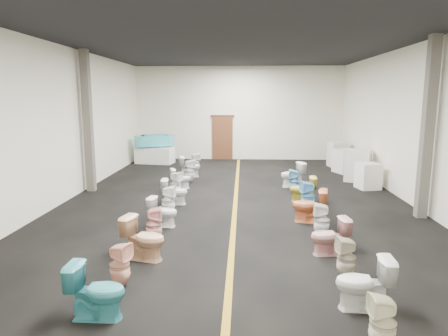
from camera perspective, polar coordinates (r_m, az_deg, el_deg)
The scene contains 39 objects.
floor at distance 11.95m, azimuth 1.67°, elevation -4.58°, with size 16.00×16.00×0.00m, color black.
ceiling at distance 11.66m, azimuth 1.78°, elevation 17.35°, with size 16.00×16.00×0.00m, color black.
wall_back at distance 19.58m, azimuth 2.16°, elevation 7.80°, with size 10.00×10.00×0.00m, color beige.
wall_front at distance 3.65m, azimuth -0.58°, elevation -2.14°, with size 10.00×10.00×0.00m, color beige.
wall_left at distance 12.70m, azimuth -21.58°, elevation 5.88°, with size 16.00×16.00×0.00m, color beige.
wall_right at distance 12.54m, azimuth 25.34°, elevation 5.58°, with size 16.00×16.00×0.00m, color beige.
aisle_stripe at distance 11.95m, azimuth 1.67°, elevation -4.57°, with size 0.12×15.60×0.01m, color #9B7316.
back_door at distance 19.63m, azimuth -0.21°, elevation 4.30°, with size 1.00×0.10×2.10m, color #562D19.
door_frame at distance 19.56m, azimuth -0.21°, elevation 7.42°, with size 1.15×0.08×0.10m, color #331C11.
column_left at distance 13.53m, azimuth -18.88°, elevation 6.26°, with size 0.25×0.25×4.50m, color #59544C.
column_right at distance 11.07m, azimuth 27.08°, elevation 4.97°, with size 0.25×0.25×4.50m, color #59544C.
display_table at distance 18.78m, azimuth -9.84°, elevation 1.81°, with size 1.68×0.84×0.75m, color white.
bathtub at distance 18.69m, azimuth -9.90°, elevation 3.92°, with size 1.75×1.16×0.55m.
appliance_crate_a at distance 14.17m, azimuth 19.90°, elevation -1.08°, with size 0.67×0.67×0.86m, color white.
appliance_crate_b at distance 15.32m, azimuth 18.59°, elevation 0.34°, with size 0.83×0.83×1.15m, color silver.
appliance_crate_c at distance 16.91m, azimuth 17.07°, elevation 0.95°, with size 0.83×0.83×0.94m, color silver.
appliance_crate_d at distance 18.25m, azimuth 16.01°, elevation 1.88°, with size 0.76×0.76×1.09m, color silver.
toilet_left_0 at distance 5.99m, azimuth -17.70°, elevation -16.41°, with size 0.45×0.78×0.80m, color teal.
toilet_left_1 at distance 6.82m, azimuth -14.66°, elevation -13.21°, with size 0.33×0.33×0.73m, color #FFBAA0.
toilet_left_2 at distance 7.75m, azimuth -11.37°, elevation -9.81°, with size 0.46×0.81×0.83m, color #DFAC82.
toilet_left_3 at distance 8.63m, azimuth -10.00°, elevation -7.96°, with size 0.34×0.34×0.75m, color #EBA4A0.
toilet_left_4 at distance 9.59m, azimuth -8.73°, elevation -6.21°, with size 0.39×0.69×0.71m, color white.
toilet_left_5 at distance 10.50m, azimuth -7.95°, elevation -4.59°, with size 0.34×0.35×0.76m, color white.
toilet_left_6 at distance 11.48m, azimuth -7.07°, elevation -3.36°, with size 0.41×0.73×0.74m, color white.
toilet_left_7 at distance 12.37m, azimuth -6.92°, elevation -2.29°, with size 0.35×0.36×0.78m, color white.
toilet_left_8 at distance 13.42m, azimuth -6.20°, elevation -1.50°, with size 0.39×0.68×0.69m, color white.
toilet_left_9 at distance 14.31m, azimuth -4.98°, elevation -0.45°, with size 0.38×0.39×0.84m, color silver.
toilet_left_10 at distance 15.31m, azimuth -4.92°, elevation 0.20°, with size 0.45×0.80×0.81m, color silver.
toilet_left_11 at distance 16.32m, azimuth -4.13°, elevation 0.77°, with size 0.35×0.36×0.78m, color white.
toilet_right_0 at distance 5.48m, azimuth 21.73°, elevation -19.85°, with size 0.32×0.32×0.71m, color beige.
toilet_right_1 at distance 6.25m, azimuth 19.33°, elevation -15.31°, with size 0.45×0.79×0.80m, color white.
toilet_right_2 at distance 7.20m, azimuth 17.09°, elevation -12.14°, with size 0.32×0.33×0.71m, color beige.
toilet_right_3 at distance 8.09m, azimuth 14.87°, elevation -9.41°, with size 0.42×0.73×0.74m, color #D89893.
toilet_right_4 at distance 9.03m, azimuth 13.80°, elevation -7.25°, with size 0.34×0.35×0.76m, color silver.
toilet_right_5 at distance 9.98m, azimuth 12.11°, elevation -5.27°, with size 0.47×0.82×0.84m, color #D8713E.
toilet_right_6 at distance 10.95m, azimuth 11.88°, elevation -3.95°, with size 0.37×0.38×0.82m, color #6EC0EB.
toilet_right_7 at distance 11.85m, azimuth 11.19°, elevation -2.99°, with size 0.43×0.75×0.76m, color gold.
toilet_right_8 at distance 12.85m, azimuth 10.07°, elevation -1.92°, with size 0.35×0.36×0.78m, color #67AED5.
toilet_right_9 at distance 13.82m, azimuth 9.76°, elevation -0.94°, with size 0.47×0.82×0.84m, color white.
Camera 1 is at (0.21, -11.56, 3.02)m, focal length 32.00 mm.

